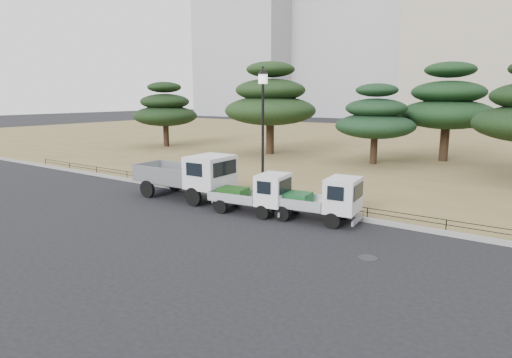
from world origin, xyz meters
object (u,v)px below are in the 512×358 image
Objects in this scene: truck_large at (189,174)px; truck_kei_front at (255,193)px; street_lamp at (263,112)px; tarp_pile at (171,176)px; truck_kei_rear at (321,199)px.

truck_kei_front is (4.23, -0.36, -0.35)m from truck_large.
street_lamp is 7.33m from tarp_pile.
street_lamp is 3.17× the size of tarp_pile.
street_lamp is (-3.74, 1.34, 3.33)m from truck_kei_rear.
truck_large is at bearing -156.01° from street_lamp.
truck_kei_rear is 0.61× the size of street_lamp.
truck_large is at bearing 174.84° from truck_kei_rear.
tarp_pile is (-2.98, 1.69, -0.66)m from truck_large.
truck_kei_front is 1.86× the size of tarp_pile.
truck_kei_front is at bearing -6.38° from truck_large.
tarp_pile is at bearing 178.25° from street_lamp.
tarp_pile is (-6.34, 0.19, -3.67)m from street_lamp.
tarp_pile is (-7.21, 2.05, -0.31)m from truck_kei_front.
truck_large is 1.47× the size of truck_kei_front.
truck_large is 7.11m from truck_kei_rear.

